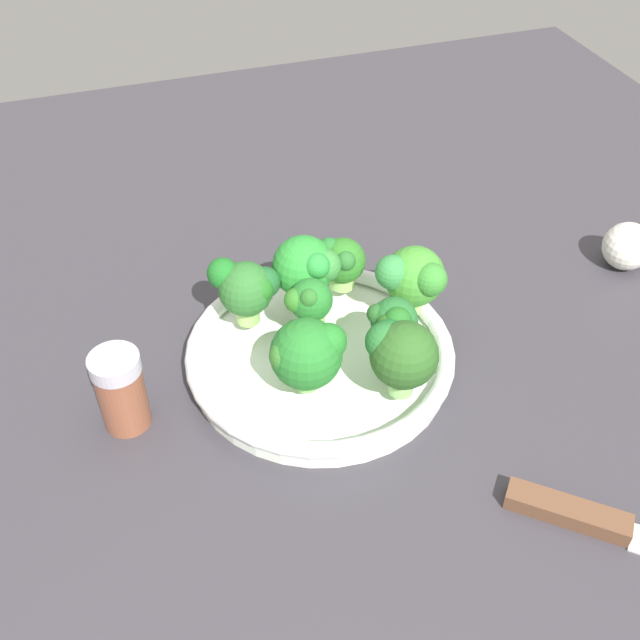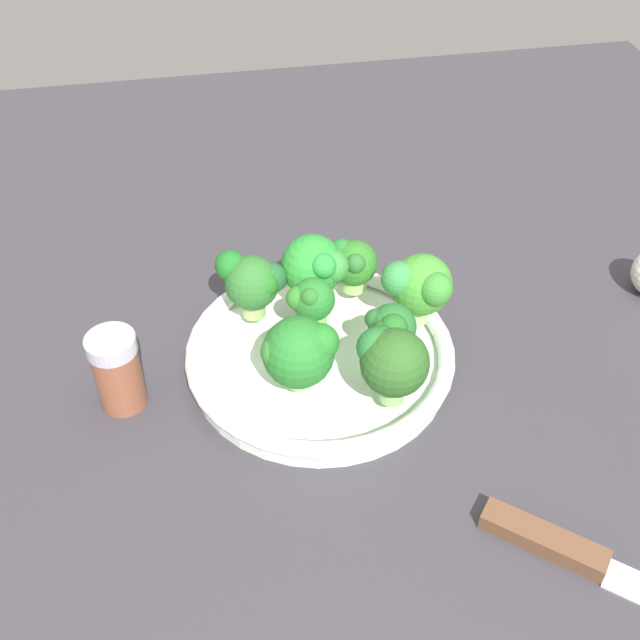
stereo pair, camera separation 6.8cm
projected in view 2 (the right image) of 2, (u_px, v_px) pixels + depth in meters
The scene contains 12 objects.
ground_plane at pixel (328, 360), 74.70cm from camera, with size 130.00×130.00×2.50cm, color #37343B.
bowl at pixel (320, 355), 71.47cm from camera, with size 25.11×25.11×2.83cm.
broccoli_floret_0 at pixel (299, 352), 64.43cm from camera, with size 6.72×6.24×6.78cm.
broccoli_floret_1 at pixel (311, 301), 69.44cm from camera, with size 4.51×4.12×6.05cm.
broccoli_floret_2 at pixel (315, 266), 72.02cm from camera, with size 6.29×6.22×7.38cm.
broccoli_floret_3 at pixel (390, 359), 62.84cm from camera, with size 5.89×6.21×7.24cm.
broccoli_floret_4 at pixel (353, 263), 74.56cm from camera, with size 4.70×4.73×5.39cm.
broccoli_floret_5 at pixel (421, 286), 69.89cm from camera, with size 6.78×6.03×7.10cm.
broccoli_floret_6 at pixel (253, 281), 71.11cm from camera, with size 6.56×5.30×6.67cm.
broccoli_floret_7 at pixel (391, 330), 66.03cm from camera, with size 4.45×4.60×6.42cm.
knife at pixel (606, 569), 56.08cm from camera, with size 21.79×19.09×1.50cm.
pepper_shaker at pixel (117, 370), 66.43cm from camera, with size 4.33×4.33×7.82cm.
Camera 2 is at (10.49, 51.78, 51.72)cm, focal length 42.82 mm.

